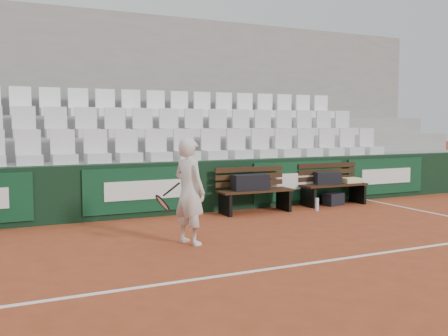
% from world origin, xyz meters
% --- Properties ---
extents(ground, '(80.00, 80.00, 0.00)m').
position_xyz_m(ground, '(0.00, 0.00, 0.00)').
color(ground, '#994022').
rests_on(ground, ground).
extents(court_baseline, '(18.00, 0.06, 0.01)m').
position_xyz_m(court_baseline, '(0.00, 0.00, 0.00)').
color(court_baseline, white).
rests_on(court_baseline, ground).
extents(back_barrier, '(18.00, 0.34, 1.00)m').
position_xyz_m(back_barrier, '(0.07, 3.99, 0.50)').
color(back_barrier, black).
rests_on(back_barrier, ground).
extents(grandstand_tier_front, '(18.00, 0.95, 1.00)m').
position_xyz_m(grandstand_tier_front, '(0.00, 4.62, 0.50)').
color(grandstand_tier_front, gray).
rests_on(grandstand_tier_front, ground).
extents(grandstand_tier_mid, '(18.00, 0.95, 1.45)m').
position_xyz_m(grandstand_tier_mid, '(0.00, 5.58, 0.72)').
color(grandstand_tier_mid, '#9A9A97').
rests_on(grandstand_tier_mid, ground).
extents(grandstand_tier_back, '(18.00, 0.95, 1.90)m').
position_xyz_m(grandstand_tier_back, '(0.00, 6.53, 0.95)').
color(grandstand_tier_back, gray).
rests_on(grandstand_tier_back, ground).
extents(grandstand_rear_wall, '(18.00, 0.30, 4.40)m').
position_xyz_m(grandstand_rear_wall, '(0.00, 7.15, 2.20)').
color(grandstand_rear_wall, gray).
rests_on(grandstand_rear_wall, ground).
extents(seat_row_front, '(11.90, 0.44, 0.63)m').
position_xyz_m(seat_row_front, '(0.00, 4.45, 1.31)').
color(seat_row_front, silver).
rests_on(seat_row_front, grandstand_tier_front).
extents(seat_row_mid, '(11.90, 0.44, 0.63)m').
position_xyz_m(seat_row_mid, '(0.00, 5.40, 1.77)').
color(seat_row_mid, silver).
rests_on(seat_row_mid, grandstand_tier_mid).
extents(seat_row_back, '(11.90, 0.44, 0.63)m').
position_xyz_m(seat_row_back, '(0.00, 6.35, 2.21)').
color(seat_row_back, white).
rests_on(seat_row_back, grandstand_tier_back).
extents(bench_left, '(1.50, 0.56, 0.45)m').
position_xyz_m(bench_left, '(1.93, 3.44, 0.23)').
color(bench_left, '#382010').
rests_on(bench_left, ground).
extents(bench_right, '(1.50, 0.56, 0.45)m').
position_xyz_m(bench_right, '(3.90, 3.56, 0.23)').
color(bench_right, black).
rests_on(bench_right, ground).
extents(sports_bag_left, '(0.72, 0.36, 0.30)m').
position_xyz_m(sports_bag_left, '(1.82, 3.44, 0.60)').
color(sports_bag_left, black).
rests_on(sports_bag_left, bench_left).
extents(sports_bag_right, '(0.60, 0.38, 0.26)m').
position_xyz_m(sports_bag_right, '(3.78, 3.61, 0.58)').
color(sports_bag_right, black).
rests_on(sports_bag_right, bench_right).
extents(towel, '(0.39, 0.29, 0.11)m').
position_xyz_m(towel, '(4.39, 3.59, 0.50)').
color(towel, beige).
rests_on(towel, bench_right).
extents(sports_bag_ground, '(0.47, 0.34, 0.26)m').
position_xyz_m(sports_bag_ground, '(3.87, 3.52, 0.13)').
color(sports_bag_ground, black).
rests_on(sports_bag_ground, ground).
extents(water_bottle_near, '(0.06, 0.06, 0.22)m').
position_xyz_m(water_bottle_near, '(1.30, 3.38, 0.11)').
color(water_bottle_near, silver).
rests_on(water_bottle_near, ground).
extents(water_bottle_far, '(0.07, 0.07, 0.26)m').
position_xyz_m(water_bottle_far, '(3.13, 3.08, 0.13)').
color(water_bottle_far, silver).
rests_on(water_bottle_far, ground).
extents(tennis_player, '(0.77, 0.65, 1.53)m').
position_xyz_m(tennis_player, '(-0.17, 1.59, 0.76)').
color(tennis_player, silver).
rests_on(tennis_player, ground).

